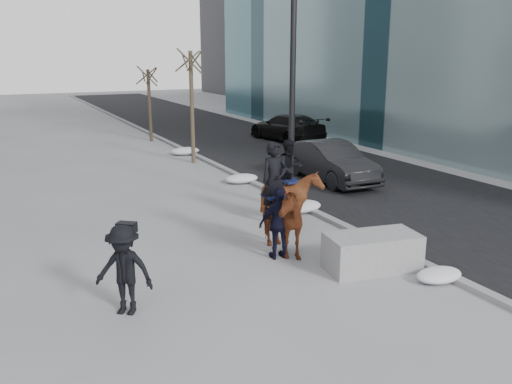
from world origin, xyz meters
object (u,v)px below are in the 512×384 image
mounted_right (291,191)px  mounted_left (277,213)px  car_near (331,162)px  planter (372,252)px

mounted_right → mounted_left: bearing=-128.9°
car_near → mounted_right: mounted_right is taller
planter → mounted_right: 3.79m
planter → car_near: bearing=62.2°
mounted_right → planter: bearing=-90.4°
mounted_left → car_near: bearing=46.4°
planter → mounted_left: bearing=127.0°
mounted_left → mounted_right: size_ratio=1.12×
planter → mounted_right: (0.03, 3.75, 0.57)m
car_near → mounted_right: (-4.03, -3.95, 0.22)m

